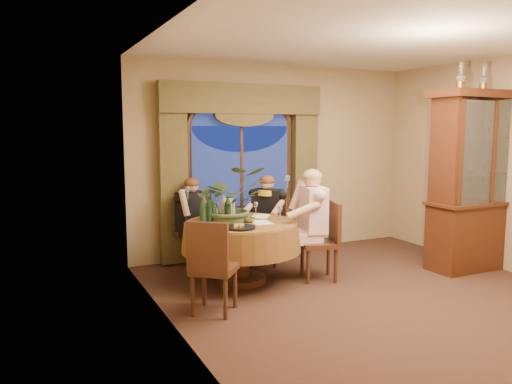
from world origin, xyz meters
name	(u,v)px	position (x,y,z in m)	size (l,w,h in m)	color
floor	(381,300)	(0.00, 0.00, 0.00)	(5.00, 5.00, 0.00)	black
wall_back	(276,159)	(0.00, 2.50, 1.40)	(4.50, 4.50, 0.00)	#9A815A
ceiling	(390,37)	(0.00, 0.00, 2.80)	(5.00, 5.00, 0.00)	white
window	(241,168)	(-0.60, 2.43, 1.30)	(1.62, 0.10, 1.32)	navy
arched_transom	(241,113)	(-0.60, 2.43, 2.08)	(1.60, 0.06, 0.44)	navy
drapery_left	(173,179)	(-1.63, 2.38, 1.18)	(0.38, 0.14, 2.32)	#473F20
drapery_right	(304,174)	(0.43, 2.38, 1.18)	(0.38, 0.14, 2.32)	#473F20
swag_valance	(243,99)	(-0.60, 2.35, 2.28)	(2.45, 0.16, 0.42)	#473F20
dining_table	(241,252)	(-1.12, 1.25, 0.38)	(1.45, 1.45, 0.75)	maroon
china_cabinet	(478,181)	(1.97, 0.50, 1.17)	(1.45, 0.57, 2.35)	#36170C
oil_lamp_left	(461,76)	(1.57, 0.50, 2.52)	(0.11, 0.11, 0.34)	#A5722D
oil_lamp_center	(484,77)	(1.97, 0.50, 2.52)	(0.11, 0.11, 0.34)	#A5722D
oil_lamp_right	(506,79)	(2.38, 0.50, 2.52)	(0.11, 0.11, 0.34)	#A5722D
chair_right	(319,242)	(-0.21, 0.94, 0.48)	(0.42, 0.42, 0.96)	black
chair_back_right	(267,229)	(-0.45, 1.88, 0.48)	(0.42, 0.42, 0.96)	black
chair_back	(192,231)	(-1.42, 2.22, 0.48)	(0.42, 0.42, 0.96)	black
chair_front_left	(214,266)	(-1.77, 0.45, 0.48)	(0.42, 0.42, 0.96)	black
person_pink	(313,224)	(-0.24, 1.03, 0.69)	(0.49, 0.45, 1.37)	beige
person_back	(191,222)	(-1.45, 2.16, 0.61)	(0.44, 0.40, 1.22)	black
person_scarf	(267,219)	(-0.45, 1.88, 0.62)	(0.44, 0.41, 1.24)	black
stoneware_vase	(230,210)	(-1.23, 1.36, 0.89)	(0.15, 0.15, 0.28)	tan
centerpiece_plant	(228,174)	(-1.23, 1.38, 1.32)	(0.86, 0.96, 0.75)	#395232
olive_bowl	(249,220)	(-1.05, 1.18, 0.78)	(0.16, 0.16, 0.05)	#4F5F31
cheese_platter	(240,227)	(-1.30, 0.87, 0.76)	(0.35, 0.35, 0.02)	black
wine_bottle_0	(224,209)	(-1.33, 1.29, 0.92)	(0.07, 0.07, 0.33)	tan
wine_bottle_1	(203,212)	(-1.64, 1.17, 0.92)	(0.07, 0.07, 0.33)	black
wine_bottle_2	(209,210)	(-1.53, 1.25, 0.92)	(0.07, 0.07, 0.33)	black
wine_bottle_3	(228,210)	(-1.31, 1.21, 0.92)	(0.07, 0.07, 0.33)	black
wine_bottle_4	(205,210)	(-1.56, 1.32, 0.92)	(0.07, 0.07, 0.33)	tan
wine_bottle_5	(211,208)	(-1.44, 1.44, 0.92)	(0.07, 0.07, 0.33)	black
tasting_paper_0	(261,222)	(-0.93, 1.08, 0.75)	(0.21, 0.30, 0.00)	white
tasting_paper_1	(260,216)	(-0.76, 1.46, 0.75)	(0.21, 0.30, 0.00)	white
wine_glass_person_pink	(280,213)	(-0.66, 1.13, 0.84)	(0.07, 0.07, 0.18)	silver
wine_glass_person_back	(215,210)	(-1.29, 1.70, 0.84)	(0.07, 0.07, 0.18)	silver
wine_glass_person_scarf	(256,208)	(-0.77, 1.58, 0.84)	(0.07, 0.07, 0.18)	silver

